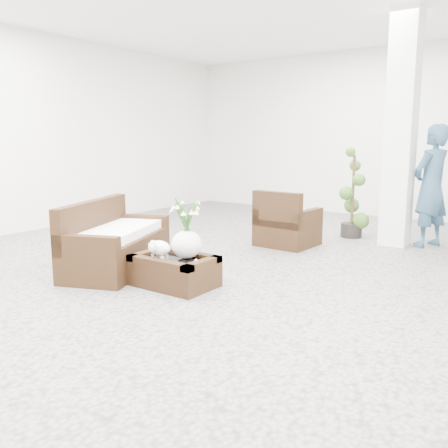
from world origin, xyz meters
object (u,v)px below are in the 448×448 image
Objects in this scene: coffee_table at (174,272)px; loveseat at (117,236)px; topiary at (353,194)px; armchair at (288,218)px.

loveseat is (-1.02, 0.10, 0.28)m from coffee_table.
topiary reaches higher than coffee_table.
loveseat is at bearing 69.97° from armchair.
loveseat reaches higher than armchair.
armchair is (0.03, 2.61, 0.27)m from coffee_table.
coffee_table is at bearing 92.04° from armchair.
topiary is at bearing -113.06° from armchair.
armchair is 2.73m from loveseat.
armchair is at bearing 89.27° from coffee_table.
loveseat is 1.11× the size of topiary.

